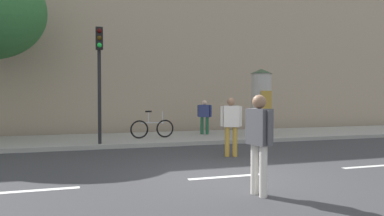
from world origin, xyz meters
The scene contains 10 objects.
ground_plane centered at (0.00, 0.00, 0.00)m, with size 80.00×80.00×0.00m, color #38383A.
sidewalk_curb centered at (0.00, 7.00, 0.07)m, with size 36.00×4.00×0.15m, color #9E9B93.
lane_markings centered at (0.00, 0.00, 0.00)m, with size 25.80×0.16×0.01m.
building_backdrop centered at (0.00, 12.00, 5.12)m, with size 36.00×5.00×10.23m, color tan.
traffic_light centered at (-2.53, 5.24, 2.85)m, with size 0.24×0.45×3.99m.
poster_column centered at (4.09, 6.05, 1.58)m, with size 0.91×0.91×2.82m.
pedestrian_in_red_top centered at (-0.03, -1.51, 1.07)m, with size 0.33×0.65×1.80m.
pedestrian_with_bag centered at (1.14, 2.43, 1.04)m, with size 0.62×0.35×1.75m.
pedestrian_near_pole centered at (2.02, 7.34, 1.04)m, with size 0.54×0.53×1.50m.
bicycle_leaning centered at (-0.46, 6.56, 0.54)m, with size 1.77×0.19×1.09m.
Camera 1 is at (-2.96, -7.02, 1.74)m, focal length 32.34 mm.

